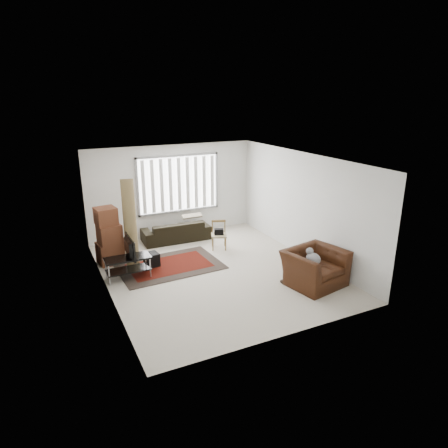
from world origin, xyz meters
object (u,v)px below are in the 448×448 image
object	(u,v)px
sofa	(176,228)
armchair	(315,265)
moving_boxes	(109,238)
side_chair	(219,234)
tv_stand	(128,263)

from	to	relation	value
sofa	armchair	size ratio (longest dim) A/B	1.38
moving_boxes	side_chair	size ratio (longest dim) A/B	1.88
moving_boxes	armchair	bearing A→B (deg)	-39.80
moving_boxes	sofa	xyz separation A→B (m)	(2.04, 0.82, -0.30)
tv_stand	side_chair	bearing A→B (deg)	16.53
tv_stand	sofa	size ratio (longest dim) A/B	0.53
tv_stand	moving_boxes	bearing A→B (deg)	100.33
tv_stand	sofa	distance (m)	2.65
moving_boxes	sofa	distance (m)	2.22
tv_stand	armchair	bearing A→B (deg)	-30.15
tv_stand	moving_boxes	world-z (taller)	moving_boxes
tv_stand	side_chair	world-z (taller)	side_chair
moving_boxes	armchair	xyz separation A→B (m)	(3.86, -3.22, -0.21)
armchair	side_chair	bearing A→B (deg)	97.77
sofa	side_chair	world-z (taller)	side_chair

